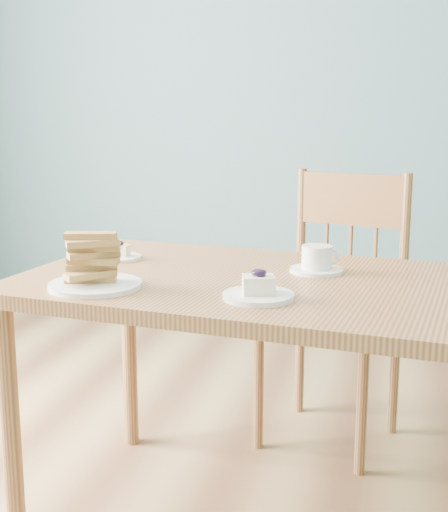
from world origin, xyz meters
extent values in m
cube|color=slate|center=(0.00, 2.50, 1.35)|extent=(5.00, 0.01, 2.70)
cube|color=#A16C3D|center=(0.00, 0.07, 0.74)|extent=(1.52, 0.98, 0.04)
cylinder|color=#A16C3D|center=(-0.69, -0.19, 0.36)|extent=(0.05, 0.05, 0.72)
cylinder|color=#A16C3D|center=(-0.60, 0.50, 0.36)|extent=(0.05, 0.05, 0.72)
cube|color=#A16C3D|center=(0.11, 0.70, 0.47)|extent=(0.56, 0.55, 0.04)
cylinder|color=#A16C3D|center=(-0.13, 0.57, 0.22)|extent=(0.04, 0.04, 0.45)
cylinder|color=#A16C3D|center=(0.24, 0.46, 0.22)|extent=(0.04, 0.04, 0.45)
cylinder|color=#A16C3D|center=(-0.03, 0.93, 0.22)|extent=(0.04, 0.04, 0.45)
cylinder|color=#A16C3D|center=(0.35, 0.82, 0.22)|extent=(0.04, 0.04, 0.45)
cylinder|color=#A16C3D|center=(-0.04, 0.94, 0.75)|extent=(0.03, 0.03, 0.51)
cylinder|color=#A16C3D|center=(0.36, 0.83, 0.75)|extent=(0.03, 0.03, 0.51)
cube|color=#A16C3D|center=(0.16, 0.89, 0.89)|extent=(0.38, 0.14, 0.20)
cylinder|color=#A16C3D|center=(0.07, 0.91, 0.64)|extent=(0.02, 0.02, 0.31)
cylinder|color=#A16C3D|center=(0.16, 0.89, 0.64)|extent=(0.02, 0.02, 0.31)
cylinder|color=#A16C3D|center=(0.26, 0.86, 0.64)|extent=(0.02, 0.02, 0.31)
cylinder|color=white|center=(0.00, -0.13, 0.77)|extent=(0.18, 0.18, 0.01)
cube|color=#FFE8C3|center=(0.00, -0.13, 0.80)|extent=(0.09, 0.08, 0.05)
ellipsoid|color=black|center=(0.00, -0.13, 0.83)|extent=(0.04, 0.04, 0.02)
sphere|color=black|center=(0.01, -0.13, 0.83)|extent=(0.02, 0.02, 0.02)
sphere|color=black|center=(-0.01, -0.13, 0.83)|extent=(0.02, 0.02, 0.02)
sphere|color=black|center=(0.00, -0.14, 0.83)|extent=(0.02, 0.02, 0.02)
cylinder|color=white|center=(-0.52, 0.23, 0.77)|extent=(0.14, 0.14, 0.01)
cube|color=#FFE8C3|center=(-0.52, 0.23, 0.79)|extent=(0.06, 0.05, 0.03)
ellipsoid|color=black|center=(-0.52, 0.23, 0.82)|extent=(0.03, 0.03, 0.01)
sphere|color=black|center=(-0.51, 0.24, 0.82)|extent=(0.01, 0.01, 0.01)
sphere|color=black|center=(-0.53, 0.24, 0.82)|extent=(0.01, 0.01, 0.01)
sphere|color=black|center=(-0.52, 0.23, 0.82)|extent=(0.01, 0.01, 0.01)
cylinder|color=white|center=(0.11, 0.20, 0.77)|extent=(0.16, 0.16, 0.01)
cylinder|color=white|center=(0.11, 0.20, 0.81)|extent=(0.12, 0.12, 0.07)
cylinder|color=olive|center=(0.11, 0.20, 0.84)|extent=(0.08, 0.08, 0.00)
torus|color=white|center=(0.15, 0.22, 0.81)|extent=(0.05, 0.03, 0.05)
cylinder|color=white|center=(-0.45, -0.12, 0.77)|extent=(0.25, 0.25, 0.01)
camera|label=1|loc=(0.32, -1.83, 1.23)|focal=50.00mm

